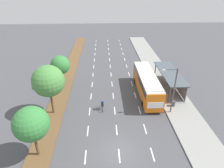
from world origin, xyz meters
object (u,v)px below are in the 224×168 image
(median_tree_nearest, at_px, (31,124))
(streetlight, at_px, (173,88))
(median_tree_second, at_px, (48,81))
(bus, at_px, (147,83))
(median_tree_third, at_px, (60,65))
(trash_bin, at_px, (173,103))
(cyclist, at_px, (102,105))
(bus_shelter, at_px, (171,79))

(median_tree_nearest, bearing_deg, streetlight, 22.50)
(median_tree_second, xyz_separation_m, streetlight, (15.82, -0.71, -1.05))
(bus, distance_m, median_tree_third, 14.09)
(median_tree_second, distance_m, trash_bin, 17.42)
(median_tree_nearest, xyz_separation_m, median_tree_second, (-0.02, 7.25, 0.81))
(median_tree_third, distance_m, trash_bin, 18.42)
(cyclist, relative_size, streetlight, 0.28)
(bus_shelter, xyz_separation_m, cyclist, (-11.23, -5.36, -1.08))
(bus_shelter, distance_m, median_tree_third, 18.11)
(streetlight, bearing_deg, bus_shelter, 72.29)
(bus_shelter, bearing_deg, cyclist, -154.49)
(cyclist, bearing_deg, bus, 29.15)
(streetlight, relative_size, trash_bin, 7.65)
(median_tree_nearest, bearing_deg, median_tree_second, 90.16)
(bus_shelter, xyz_separation_m, streetlight, (-2.11, -6.60, 2.02))
(bus, bearing_deg, trash_bin, -49.30)
(median_tree_second, bearing_deg, bus, 17.92)
(trash_bin, bearing_deg, median_tree_third, 158.72)
(bus_shelter, xyz_separation_m, trash_bin, (-1.08, -5.20, -1.29))
(bus, height_order, streetlight, streetlight)
(median_tree_second, distance_m, median_tree_third, 7.31)
(median_tree_nearest, xyz_separation_m, median_tree_third, (-0.02, 14.51, -0.07))
(median_tree_second, height_order, streetlight, median_tree_second)
(cyclist, height_order, streetlight, streetlight)
(bus, bearing_deg, median_tree_nearest, -139.44)
(median_tree_nearest, relative_size, streetlight, 0.88)
(bus, height_order, trash_bin, bus)
(bus_shelter, bearing_deg, streetlight, -107.71)
(bus, xyz_separation_m, median_tree_second, (-13.65, -4.41, 2.87))
(bus_shelter, bearing_deg, median_tree_second, -161.80)
(median_tree_nearest, height_order, median_tree_third, median_tree_nearest)
(cyclist, height_order, median_tree_nearest, median_tree_nearest)
(median_tree_second, distance_m, streetlight, 15.87)
(streetlight, bearing_deg, median_tree_nearest, -157.50)
(cyclist, height_order, median_tree_second, median_tree_second)
(streetlight, bearing_deg, trash_bin, 53.67)
(bus, xyz_separation_m, cyclist, (-6.96, -3.88, -1.28))
(cyclist, distance_m, trash_bin, 10.16)
(bus, xyz_separation_m, median_tree_nearest, (-13.63, -11.67, 2.06))
(cyclist, distance_m, median_tree_nearest, 10.79)
(streetlight, bearing_deg, median_tree_second, 177.43)
(median_tree_third, distance_m, streetlight, 17.71)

